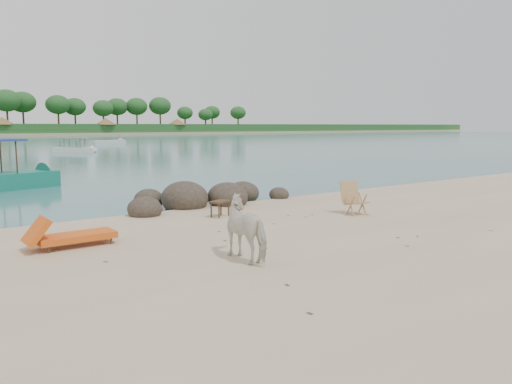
% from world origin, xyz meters
% --- Properties ---
extents(boulders, '(6.25, 2.85, 1.13)m').
position_xyz_m(boulders, '(0.54, 6.39, 0.22)').
color(boulders, '#312B21').
rests_on(boulders, ground).
extents(cow, '(0.68, 1.47, 1.24)m').
position_xyz_m(cow, '(-2.11, -0.10, 0.62)').
color(cow, silver).
rests_on(cow, ground).
extents(side_table, '(0.67, 0.55, 0.46)m').
position_xyz_m(side_table, '(-0.14, 4.12, 0.23)').
color(side_table, '#372816').
rests_on(side_table, ground).
extents(lounge_chair, '(2.05, 0.75, 0.61)m').
position_xyz_m(lounge_chair, '(-4.55, 2.99, 0.31)').
color(lounge_chair, orange).
rests_on(lounge_chair, ground).
extents(deck_chair, '(0.79, 0.84, 0.97)m').
position_xyz_m(deck_chair, '(3.33, 2.05, 0.48)').
color(deck_chair, tan).
rests_on(deck_chair, ground).
extents(boat_mid, '(4.15, 4.29, 2.39)m').
position_xyz_m(boat_mid, '(7.43, 43.70, 1.20)').
color(boat_mid, silver).
rests_on(boat_mid, water).
extents(boat_far, '(6.38, 3.69, 0.73)m').
position_xyz_m(boat_far, '(17.34, 61.70, 0.37)').
color(boat_far, silver).
rests_on(boat_far, water).
extents(dead_leaves, '(8.93, 6.18, 0.00)m').
position_xyz_m(dead_leaves, '(0.44, 0.62, 0.00)').
color(dead_leaves, brown).
rests_on(dead_leaves, ground).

